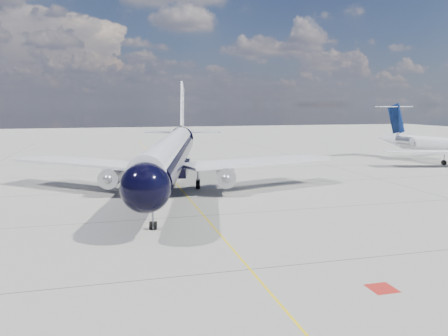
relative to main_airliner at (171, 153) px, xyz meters
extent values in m
plane|color=#99968E|center=(1.08, 4.89, -4.75)|extent=(320.00, 320.00, 0.00)
cube|color=yellow|center=(1.08, -0.11, -4.74)|extent=(0.16, 160.00, 0.01)
cube|color=maroon|center=(7.88, -35.11, -4.74)|extent=(1.60, 1.60, 0.01)
cylinder|color=black|center=(-0.33, -1.43, -0.21)|extent=(13.24, 40.92, 4.11)
sphere|color=black|center=(-5.20, -22.49, -0.21)|extent=(4.92, 4.92, 4.11)
cone|color=black|center=(5.39, 23.30, 0.44)|extent=(5.70, 8.29, 4.11)
cylinder|color=white|center=(-0.33, -1.43, 0.82)|extent=(12.85, 42.82, 3.20)
cube|color=black|center=(-5.25, -22.70, 0.38)|extent=(2.82, 1.85, 0.59)
cube|color=white|center=(-11.02, 2.70, -1.18)|extent=(19.19, 17.69, 0.35)
cube|color=white|center=(11.08, -2.41, -1.18)|extent=(21.43, 10.58, 0.35)
cube|color=black|center=(-0.33, -1.43, -1.72)|extent=(6.85, 11.55, 1.08)
cylinder|color=#AAAAB2|center=(-7.66, -1.96, -2.43)|extent=(3.48, 5.39, 2.42)
cylinder|color=#AAAAB2|center=(6.02, -5.12, -2.43)|extent=(3.48, 5.39, 2.42)
sphere|color=gray|center=(-8.17, -4.17, -2.43)|extent=(1.43, 1.43, 1.19)
sphere|color=gray|center=(5.51, -7.33, -2.43)|extent=(1.43, 1.43, 1.19)
cube|color=white|center=(-7.61, -1.75, -1.62)|extent=(1.01, 3.42, 1.19)
cube|color=white|center=(6.07, -4.91, -1.62)|extent=(1.01, 3.42, 1.19)
cube|color=white|center=(5.26, 22.77, 5.95)|extent=(1.88, 6.75, 9.21)
cube|color=white|center=(5.39, 23.30, 1.30)|extent=(14.46, 6.53, 0.24)
cylinder|color=gray|center=(-4.35, -18.80, -3.40)|extent=(0.23, 0.23, 2.27)
cylinder|color=black|center=(-4.56, -18.75, -4.37)|extent=(0.36, 0.78, 0.76)
cylinder|color=black|center=(-4.14, -18.85, -4.37)|extent=(0.36, 0.78, 0.76)
cylinder|color=gray|center=(-3.33, 0.92, -3.29)|extent=(0.34, 0.34, 2.05)
cylinder|color=gray|center=(3.40, -0.63, -3.29)|extent=(0.34, 0.34, 2.05)
cylinder|color=black|center=(-3.47, 0.34, -4.15)|extent=(0.74, 1.27, 1.19)
cylinder|color=black|center=(-3.20, 1.50, -4.15)|extent=(0.74, 1.27, 1.19)
cylinder|color=black|center=(3.27, -1.21, -4.15)|extent=(0.74, 1.27, 1.19)
cylinder|color=black|center=(3.54, -0.06, -4.15)|extent=(0.74, 1.27, 1.19)
cone|color=white|center=(50.73, 25.18, -0.87)|extent=(4.18, 6.08, 2.99)
cube|color=white|center=(46.61, 8.83, -1.98)|extent=(14.30, 6.96, 0.24)
cylinder|color=#AAAAB2|center=(49.86, 18.71, -0.87)|extent=(2.43, 3.83, 1.66)
cylinder|color=#AAAAB2|center=(54.40, 19.78, -0.87)|extent=(2.43, 3.83, 1.66)
cube|color=white|center=(50.40, 18.84, -0.87)|extent=(1.49, 1.98, 0.20)
cube|color=white|center=(53.86, 19.65, -0.87)|extent=(1.49, 1.98, 0.20)
cube|color=#0A1B4A|center=(51.11, 23.56, 3.29)|extent=(1.33, 4.60, 6.80)
cube|color=white|center=(50.96, 24.21, 5.95)|extent=(9.14, 4.19, 0.18)
cylinder|color=gray|center=(52.00, 10.10, -3.69)|extent=(0.27, 0.27, 1.88)
cylinder|color=black|center=(52.00, 10.10, -4.28)|extent=(0.56, 0.99, 0.93)
camera|label=1|loc=(-7.83, -57.03, 6.32)|focal=35.00mm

